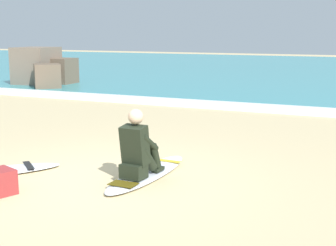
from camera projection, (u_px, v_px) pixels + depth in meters
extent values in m
plane|color=#CCB584|center=(101.00, 181.00, 6.85)|extent=(80.00, 80.00, 0.00)
cube|color=teal|center=(318.00, 71.00, 25.48)|extent=(80.00, 28.00, 0.10)
cube|color=white|center=(245.00, 107.00, 13.24)|extent=(80.00, 0.90, 0.11)
ellipsoid|color=silver|center=(148.00, 173.00, 7.12)|extent=(0.54, 2.20, 0.07)
cube|color=gold|center=(166.00, 161.00, 7.66)|extent=(0.48, 0.10, 0.01)
cube|color=#4C400C|center=(123.00, 184.00, 6.49)|extent=(0.37, 0.24, 0.01)
cube|color=black|center=(134.00, 171.00, 6.73)|extent=(0.34, 0.28, 0.20)
cylinder|color=black|center=(135.00, 156.00, 6.91)|extent=(0.18, 0.42, 0.43)
cylinder|color=black|center=(141.00, 155.00, 7.10)|extent=(0.14, 0.27, 0.42)
cube|color=black|center=(144.00, 167.00, 7.19)|extent=(0.11, 0.23, 0.05)
cylinder|color=black|center=(147.00, 158.00, 6.81)|extent=(0.18, 0.42, 0.43)
cylinder|color=black|center=(155.00, 157.00, 6.99)|extent=(0.14, 0.27, 0.42)
cube|color=black|center=(158.00, 169.00, 7.08)|extent=(0.11, 0.23, 0.05)
cube|color=black|center=(135.00, 145.00, 6.70)|extent=(0.36, 0.32, 0.57)
sphere|color=beige|center=(136.00, 117.00, 6.65)|extent=(0.21, 0.21, 0.21)
cylinder|color=black|center=(132.00, 140.00, 6.89)|extent=(0.12, 0.40, 0.31)
cylinder|color=black|center=(149.00, 142.00, 6.76)|extent=(0.12, 0.40, 0.31)
cube|color=black|center=(29.00, 165.00, 7.40)|extent=(0.43, 0.38, 0.01)
cube|color=#756656|center=(37.00, 67.00, 18.66)|extent=(1.50, 1.63, 1.47)
cube|color=brown|center=(58.00, 72.00, 18.82)|extent=(1.32, 1.04, 1.05)
cube|color=brown|center=(47.00, 77.00, 17.32)|extent=(1.27, 1.28, 0.93)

